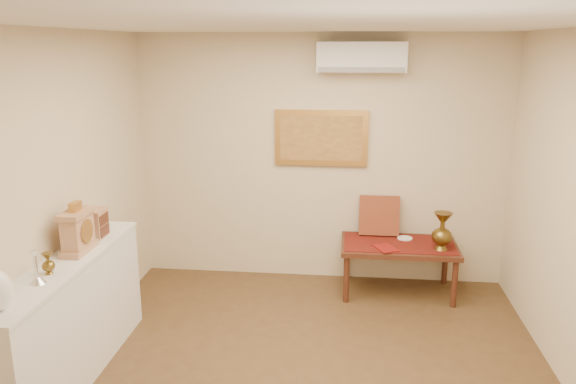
# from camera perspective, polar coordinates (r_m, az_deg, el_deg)

# --- Properties ---
(ceiling) EXTENTS (4.50, 4.50, 0.00)m
(ceiling) POSITION_cam_1_polar(r_m,az_deg,el_deg) (3.77, 1.87, 16.69)
(ceiling) COLOR silver
(ceiling) RESTS_ON ground
(wall_back) EXTENTS (4.00, 0.02, 2.70)m
(wall_back) POSITION_cam_1_polar(r_m,az_deg,el_deg) (6.14, 3.37, 3.24)
(wall_back) COLOR beige
(wall_back) RESTS_ON ground
(wall_left) EXTENTS (0.02, 4.50, 2.70)m
(wall_left) POSITION_cam_1_polar(r_m,az_deg,el_deg) (4.57, -24.18, -2.09)
(wall_left) COLOR beige
(wall_left) RESTS_ON ground
(candlestick) EXTENTS (0.11, 0.11, 0.24)m
(candlestick) POSITION_cam_1_polar(r_m,az_deg,el_deg) (4.23, -24.23, -6.98)
(candlestick) COLOR silver
(candlestick) RESTS_ON display_ledge
(brass_urn_small) EXTENTS (0.09, 0.09, 0.21)m
(brass_urn_small) POSITION_cam_1_polar(r_m,az_deg,el_deg) (4.37, -23.21, -6.39)
(brass_urn_small) COLOR brown
(brass_urn_small) RESTS_ON display_ledge
(table_cloth) EXTENTS (1.14, 0.59, 0.01)m
(table_cloth) POSITION_cam_1_polar(r_m,az_deg,el_deg) (6.02, 11.21, -5.14)
(table_cloth) COLOR #601710
(table_cloth) RESTS_ON low_table
(brass_urn_tall) EXTENTS (0.21, 0.21, 0.47)m
(brass_urn_tall) POSITION_cam_1_polar(r_m,az_deg,el_deg) (5.86, 15.41, -3.46)
(brass_urn_tall) COLOR brown
(brass_urn_tall) RESTS_ON table_cloth
(plate) EXTENTS (0.16, 0.16, 0.01)m
(plate) POSITION_cam_1_polar(r_m,az_deg,el_deg) (6.16, 11.79, -4.62)
(plate) COLOR white
(plate) RESTS_ON table_cloth
(menu) EXTENTS (0.27, 0.30, 0.01)m
(menu) POSITION_cam_1_polar(r_m,az_deg,el_deg) (5.83, 9.90, -5.64)
(menu) COLOR maroon
(menu) RESTS_ON table_cloth
(cushion) EXTENTS (0.43, 0.19, 0.44)m
(cushion) POSITION_cam_1_polar(r_m,az_deg,el_deg) (6.19, 9.24, -2.36)
(cushion) COLOR maroon
(cushion) RESTS_ON table_cloth
(display_ledge) EXTENTS (0.37, 2.02, 0.98)m
(display_ledge) POSITION_cam_1_polar(r_m,az_deg,el_deg) (4.79, -21.24, -12.08)
(display_ledge) COLOR silver
(display_ledge) RESTS_ON floor
(mantel_clock) EXTENTS (0.17, 0.36, 0.41)m
(mantel_clock) POSITION_cam_1_polar(r_m,az_deg,el_deg) (4.71, -20.57, -3.72)
(mantel_clock) COLOR tan
(mantel_clock) RESTS_ON display_ledge
(wooden_chest) EXTENTS (0.16, 0.21, 0.24)m
(wooden_chest) POSITION_cam_1_polar(r_m,az_deg,el_deg) (5.05, -18.94, -3.00)
(wooden_chest) COLOR tan
(wooden_chest) RESTS_ON display_ledge
(low_table) EXTENTS (1.20, 0.70, 0.55)m
(low_table) POSITION_cam_1_polar(r_m,az_deg,el_deg) (6.04, 11.18, -5.76)
(low_table) COLOR #4B2416
(low_table) RESTS_ON floor
(painting) EXTENTS (1.00, 0.06, 0.60)m
(painting) POSITION_cam_1_polar(r_m,az_deg,el_deg) (6.07, 3.39, 5.50)
(painting) COLOR #BD873C
(painting) RESTS_ON wall_back
(ac_unit) EXTENTS (0.90, 0.25, 0.30)m
(ac_unit) POSITION_cam_1_polar(r_m,az_deg,el_deg) (5.88, 7.47, 13.42)
(ac_unit) COLOR silver
(ac_unit) RESTS_ON wall_back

